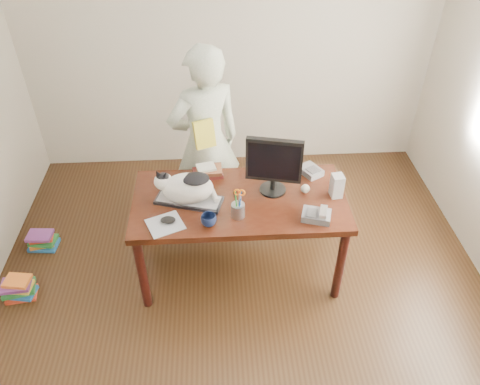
% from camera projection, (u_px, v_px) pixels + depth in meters
% --- Properties ---
extents(room, '(4.50, 4.50, 4.50)m').
position_uv_depth(room, '(246.00, 184.00, 2.65)').
color(room, black).
rests_on(room, ground).
extents(desk, '(1.60, 0.80, 0.75)m').
position_uv_depth(desk, '(239.00, 207.00, 3.65)').
color(desk, black).
rests_on(desk, ground).
extents(keyboard, '(0.52, 0.32, 0.03)m').
position_uv_depth(keyboard, '(189.00, 200.00, 3.46)').
color(keyboard, black).
rests_on(keyboard, desk).
extents(cat, '(0.48, 0.33, 0.27)m').
position_uv_depth(cat, '(186.00, 187.00, 3.39)').
color(cat, white).
rests_on(cat, keyboard).
extents(monitor, '(0.41, 0.24, 0.47)m').
position_uv_depth(monitor, '(274.00, 163.00, 3.40)').
color(monitor, black).
rests_on(monitor, desk).
extents(pen_cup, '(0.11, 0.11, 0.25)m').
position_uv_depth(pen_cup, '(238.00, 209.00, 3.30)').
color(pen_cup, gray).
rests_on(pen_cup, desk).
extents(mousepad, '(0.30, 0.29, 0.01)m').
position_uv_depth(mousepad, '(165.00, 224.00, 3.27)').
color(mousepad, '#B5BAC2').
rests_on(mousepad, desk).
extents(mouse, '(0.13, 0.11, 0.04)m').
position_uv_depth(mouse, '(168.00, 220.00, 3.28)').
color(mouse, black).
rests_on(mouse, mousepad).
extents(coffee_mug, '(0.15, 0.15, 0.09)m').
position_uv_depth(coffee_mug, '(209.00, 220.00, 3.25)').
color(coffee_mug, '#0D1736').
rests_on(coffee_mug, desk).
extents(phone, '(0.23, 0.20, 0.09)m').
position_uv_depth(phone, '(317.00, 215.00, 3.31)').
color(phone, '#5B5B60').
rests_on(phone, desk).
extents(speaker, '(0.09, 0.10, 0.18)m').
position_uv_depth(speaker, '(337.00, 186.00, 3.47)').
color(speaker, '#9A9A9D').
rests_on(speaker, desk).
extents(baseball, '(0.07, 0.07, 0.07)m').
position_uv_depth(baseball, '(305.00, 189.00, 3.54)').
color(baseball, white).
rests_on(baseball, desk).
extents(book_stack, '(0.25, 0.20, 0.08)m').
position_uv_depth(book_stack, '(208.00, 171.00, 3.71)').
color(book_stack, '#4E1614').
rests_on(book_stack, desk).
extents(calculator, '(0.21, 0.22, 0.05)m').
position_uv_depth(calculator, '(311.00, 171.00, 3.73)').
color(calculator, '#5B5B60').
rests_on(calculator, desk).
extents(person, '(0.73, 0.61, 1.71)m').
position_uv_depth(person, '(205.00, 143.00, 3.90)').
color(person, white).
rests_on(person, ground).
extents(held_book, '(0.19, 0.15, 0.22)m').
position_uv_depth(held_book, '(204.00, 134.00, 3.65)').
color(held_book, gold).
rests_on(held_book, person).
extents(book_pile_a, '(0.27, 0.22, 0.18)m').
position_uv_depth(book_pile_a, '(19.00, 288.00, 3.67)').
color(book_pile_a, red).
rests_on(book_pile_a, ground).
extents(book_pile_b, '(0.26, 0.20, 0.15)m').
position_uv_depth(book_pile_b, '(42.00, 240.00, 4.11)').
color(book_pile_b, '#1B5BA5').
rests_on(book_pile_b, ground).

